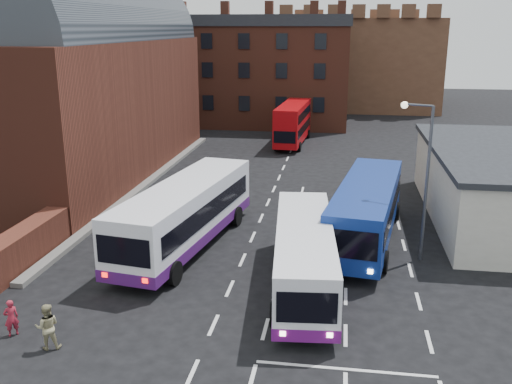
# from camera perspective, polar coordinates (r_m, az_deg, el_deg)

# --- Properties ---
(ground) EXTENTS (180.00, 180.00, 0.00)m
(ground) POSITION_cam_1_polar(r_m,az_deg,el_deg) (23.12, -3.82, -12.17)
(ground) COLOR black
(railway_station) EXTENTS (12.00, 28.00, 16.00)m
(railway_station) POSITION_cam_1_polar(r_m,az_deg,el_deg) (45.61, -17.79, 11.27)
(railway_station) COLOR #602B1E
(railway_station) RESTS_ON ground
(forecourt_wall) EXTENTS (1.20, 10.00, 1.80)m
(forecourt_wall) POSITION_cam_1_polar(r_m,az_deg,el_deg) (28.21, -23.73, -6.16)
(forecourt_wall) COLOR #602B1E
(forecourt_wall) RESTS_ON ground
(brick_terrace) EXTENTS (22.00, 10.00, 11.00)m
(brick_terrace) POSITION_cam_1_polar(r_m,az_deg,el_deg) (66.90, -0.45, 11.53)
(brick_terrace) COLOR brown
(brick_terrace) RESTS_ON ground
(castle_keep) EXTENTS (22.00, 22.00, 12.00)m
(castle_keep) POSITION_cam_1_polar(r_m,az_deg,el_deg) (85.99, 9.86, 12.68)
(castle_keep) COLOR brown
(castle_keep) RESTS_ON ground
(bus_white_outbound) EXTENTS (4.66, 12.53, 3.34)m
(bus_white_outbound) POSITION_cam_1_polar(r_m,az_deg,el_deg) (29.25, -7.07, -1.84)
(bus_white_outbound) COLOR white
(bus_white_outbound) RESTS_ON ground
(bus_white_inbound) EXTENTS (3.32, 10.61, 2.85)m
(bus_white_inbound) POSITION_cam_1_polar(r_m,az_deg,el_deg) (24.61, 4.84, -6.05)
(bus_white_inbound) COLOR white
(bus_white_inbound) RESTS_ON ground
(bus_blue) EXTENTS (4.41, 11.98, 3.20)m
(bus_blue) POSITION_cam_1_polar(r_m,az_deg,el_deg) (30.31, 11.01, -1.55)
(bus_blue) COLOR navy
(bus_blue) RESTS_ON ground
(bus_red_double) EXTENTS (2.89, 9.85, 3.89)m
(bus_red_double) POSITION_cam_1_polar(r_m,az_deg,el_deg) (55.13, 3.71, 6.89)
(bus_red_double) COLOR #A4060B
(bus_red_double) RESTS_ON ground
(street_lamp) EXTENTS (1.47, 0.74, 7.65)m
(street_lamp) POSITION_cam_1_polar(r_m,az_deg,el_deg) (27.85, 16.29, 2.35)
(street_lamp) COLOR #4D4F57
(street_lamp) RESTS_ON ground
(pedestrian_red) EXTENTS (0.61, 0.61, 1.42)m
(pedestrian_red) POSITION_cam_1_polar(r_m,az_deg,el_deg) (23.21, -23.29, -11.48)
(pedestrian_red) COLOR #A21E31
(pedestrian_red) RESTS_ON ground
(pedestrian_beige) EXTENTS (1.00, 0.90, 1.70)m
(pedestrian_beige) POSITION_cam_1_polar(r_m,az_deg,el_deg) (21.82, -20.14, -12.53)
(pedestrian_beige) COLOR tan
(pedestrian_beige) RESTS_ON ground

